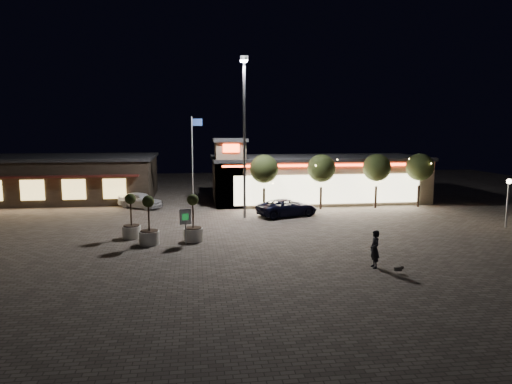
{
  "coord_description": "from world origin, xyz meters",
  "views": [
    {
      "loc": [
        -1.89,
        -27.02,
        6.99
      ],
      "look_at": [
        2.63,
        6.0,
        2.32
      ],
      "focal_mm": 32.0,
      "sensor_mm": 36.0,
      "label": 1
    }
  ],
  "objects": [
    {
      "name": "planter_right",
      "position": [
        -2.0,
        1.08,
        0.91
      ],
      "size": [
        1.2,
        1.2,
        2.96
      ],
      "color": "silver",
      "rests_on": "ground"
    },
    {
      "name": "lamp_post_east",
      "position": [
        20.0,
        2.0,
        2.46
      ],
      "size": [
        0.36,
        0.36,
        3.48
      ],
      "color": "gray",
      "rests_on": "ground"
    },
    {
      "name": "string_tree_c",
      "position": [
        14.0,
        11.0,
        3.56
      ],
      "size": [
        2.42,
        2.42,
        4.79
      ],
      "color": "#332319",
      "rests_on": "ground"
    },
    {
      "name": "pedestrian",
      "position": [
        7.06,
        -5.73,
        0.96
      ],
      "size": [
        0.46,
        0.7,
        1.92
      ],
      "primitive_type": "imported",
      "rotation": [
        0.0,
        0.0,
        -1.56
      ],
      "color": "black",
      "rests_on": "ground"
    },
    {
      "name": "planter_mid",
      "position": [
        -4.64,
        0.59,
        0.92
      ],
      "size": [
        1.22,
        1.22,
        2.99
      ],
      "color": "silver",
      "rests_on": "ground"
    },
    {
      "name": "string_tree_d",
      "position": [
        18.0,
        11.0,
        3.56
      ],
      "size": [
        2.42,
        2.42,
        4.79
      ],
      "color": "#332319",
      "rests_on": "ground"
    },
    {
      "name": "valet_sign",
      "position": [
        -2.46,
        0.25,
        1.52
      ],
      "size": [
        0.71,
        0.25,
        2.18
      ],
      "color": "gray",
      "rests_on": "ground"
    },
    {
      "name": "dog",
      "position": [
        7.9,
        -6.81,
        0.26
      ],
      "size": [
        0.49,
        0.17,
        0.26
      ],
      "color": "#59514C",
      "rests_on": "ground"
    },
    {
      "name": "planter_left",
      "position": [
        -5.92,
        2.39,
        0.89
      ],
      "size": [
        1.18,
        1.18,
        2.89
      ],
      "color": "silver",
      "rests_on": "ground"
    },
    {
      "name": "retail_building",
      "position": [
        9.51,
        15.82,
        2.21
      ],
      "size": [
        20.4,
        8.4,
        6.1
      ],
      "color": "gray",
      "rests_on": "ground"
    },
    {
      "name": "flagpole",
      "position": [
        -1.9,
        13.0,
        4.74
      ],
      "size": [
        0.95,
        0.1,
        8.0
      ],
      "color": "white",
      "rests_on": "ground"
    },
    {
      "name": "restaurant_building",
      "position": [
        -14.0,
        19.97,
        2.16
      ],
      "size": [
        16.4,
        11.0,
        4.3
      ],
      "color": "#382D23",
      "rests_on": "ground"
    },
    {
      "name": "string_tree_b",
      "position": [
        9.0,
        11.0,
        3.56
      ],
      "size": [
        2.42,
        2.42,
        4.79
      ],
      "color": "#332319",
      "rests_on": "ground"
    },
    {
      "name": "pickup_truck",
      "position": [
        5.48,
        8.32,
        0.69
      ],
      "size": [
        5.43,
        3.69,
        1.38
      ],
      "primitive_type": "imported",
      "rotation": [
        0.0,
        0.0,
        1.88
      ],
      "color": "black",
      "rests_on": "ground"
    },
    {
      "name": "white_sedan",
      "position": [
        -6.64,
        13.69,
        0.71
      ],
      "size": [
        4.37,
        3.8,
        1.42
      ],
      "primitive_type": "imported",
      "rotation": [
        0.0,
        0.0,
        0.95
      ],
      "color": "silver",
      "rests_on": "ground"
    },
    {
      "name": "floodlight_pole",
      "position": [
        2.0,
        8.0,
        7.02
      ],
      "size": [
        0.6,
        0.4,
        12.38
      ],
      "color": "gray",
      "rests_on": "ground"
    },
    {
      "name": "string_tree_a",
      "position": [
        4.0,
        11.0,
        3.56
      ],
      "size": [
        2.42,
        2.42,
        4.79
      ],
      "color": "#332319",
      "rests_on": "ground"
    },
    {
      "name": "ground",
      "position": [
        0.0,
        0.0,
        0.0
      ],
      "size": [
        90.0,
        90.0,
        0.0
      ],
      "primitive_type": "plane",
      "color": "#6A5E56",
      "rests_on": "ground"
    }
  ]
}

